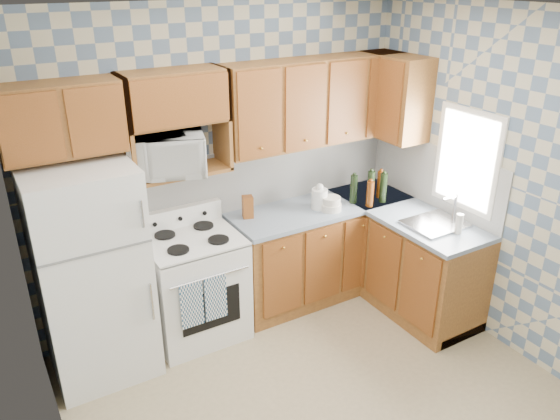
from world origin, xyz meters
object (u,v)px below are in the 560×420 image
object	(u,v)px
electric_kettle	(319,199)
microwave	(166,155)
stove_body	(195,288)
refrigerator	(92,274)

from	to	relation	value
electric_kettle	microwave	bearing A→B (deg)	173.42
microwave	electric_kettle	size ratio (longest dim) A/B	3.12
stove_body	electric_kettle	size ratio (longest dim) A/B	4.88
microwave	stove_body	bearing A→B (deg)	-30.52
stove_body	microwave	size ratio (longest dim) A/B	1.57
stove_body	microwave	xyz separation A→B (m)	(-0.11, 0.12, 1.16)
microwave	electric_kettle	xyz separation A→B (m)	(1.33, -0.15, -0.60)
stove_body	microwave	distance (m)	1.17
refrigerator	microwave	xyz separation A→B (m)	(0.70, 0.14, 0.77)
microwave	electric_kettle	bearing A→B (deg)	10.61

